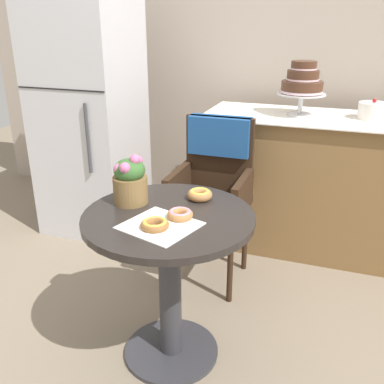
# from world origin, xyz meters

# --- Properties ---
(ground_plane) EXTENTS (8.00, 8.00, 0.00)m
(ground_plane) POSITION_xyz_m (0.00, 0.00, 0.00)
(ground_plane) COLOR gray
(back_wall) EXTENTS (4.80, 0.10, 2.70)m
(back_wall) POSITION_xyz_m (0.00, 1.85, 1.35)
(back_wall) COLOR #B2A393
(back_wall) RESTS_ON ground
(cafe_table) EXTENTS (0.72, 0.72, 0.72)m
(cafe_table) POSITION_xyz_m (0.00, 0.00, 0.51)
(cafe_table) COLOR #282321
(cafe_table) RESTS_ON ground
(wicker_chair) EXTENTS (0.42, 0.45, 0.95)m
(wicker_chair) POSITION_xyz_m (-0.03, 0.76, 0.64)
(wicker_chair) COLOR #332114
(wicker_chair) RESTS_ON ground
(paper_napkin) EXTENTS (0.33, 0.32, 0.00)m
(paper_napkin) POSITION_xyz_m (0.01, -0.11, 0.72)
(paper_napkin) COLOR white
(paper_napkin) RESTS_ON cafe_table
(donut_front) EXTENTS (0.11, 0.11, 0.03)m
(donut_front) POSITION_xyz_m (-0.00, -0.14, 0.74)
(donut_front) COLOR #936033
(donut_front) RESTS_ON cafe_table
(donut_mid) EXTENTS (0.11, 0.11, 0.04)m
(donut_mid) POSITION_xyz_m (0.07, 0.20, 0.74)
(donut_mid) COLOR #AD7542
(donut_mid) RESTS_ON cafe_table
(donut_side) EXTENTS (0.11, 0.11, 0.04)m
(donut_side) POSITION_xyz_m (0.06, -0.02, 0.74)
(donut_side) COLOR #AD7542
(donut_side) RESTS_ON cafe_table
(flower_vase) EXTENTS (0.15, 0.15, 0.22)m
(flower_vase) POSITION_xyz_m (-0.20, 0.06, 0.82)
(flower_vase) COLOR brown
(flower_vase) RESTS_ON cafe_table
(display_counter) EXTENTS (1.56, 0.62, 0.90)m
(display_counter) POSITION_xyz_m (0.55, 1.30, 0.45)
(display_counter) COLOR olive
(display_counter) RESTS_ON ground
(tiered_cake_stand) EXTENTS (0.30, 0.30, 0.33)m
(tiered_cake_stand) POSITION_xyz_m (0.36, 1.30, 1.10)
(tiered_cake_stand) COLOR silver
(tiered_cake_stand) RESTS_ON display_counter
(round_layer_cake) EXTENTS (0.18, 0.18, 0.12)m
(round_layer_cake) POSITION_xyz_m (0.79, 1.34, 0.95)
(round_layer_cake) COLOR white
(round_layer_cake) RESTS_ON display_counter
(refrigerator) EXTENTS (0.64, 0.63, 1.70)m
(refrigerator) POSITION_xyz_m (-1.05, 1.10, 0.85)
(refrigerator) COLOR silver
(refrigerator) RESTS_ON ground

